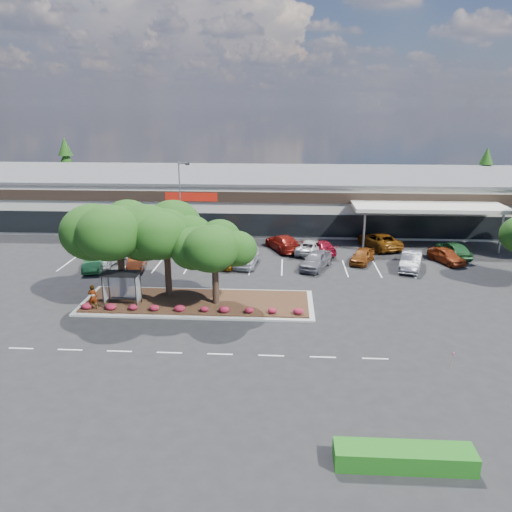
# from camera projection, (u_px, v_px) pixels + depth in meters

# --- Properties ---
(ground) EXTENTS (160.00, 160.00, 0.00)m
(ground) POSITION_uv_depth(u_px,v_px,m) (216.00, 326.00, 34.99)
(ground) COLOR black
(ground) RESTS_ON ground
(retail_store) EXTENTS (80.40, 25.20, 6.25)m
(retail_store) POSITION_uv_depth(u_px,v_px,m) (251.00, 196.00, 66.42)
(retail_store) COLOR beige
(retail_store) RESTS_ON ground
(landscape_island) EXTENTS (18.00, 6.00, 0.26)m
(landscape_island) POSITION_uv_depth(u_px,v_px,m) (197.00, 302.00, 38.89)
(landscape_island) COLOR #9A9995
(landscape_island) RESTS_ON ground
(lane_markings) EXTENTS (33.12, 20.06, 0.01)m
(lane_markings) POSITION_uv_depth(u_px,v_px,m) (230.00, 277.00, 44.95)
(lane_markings) COLOR silver
(lane_markings) RESTS_ON ground
(shrub_row) EXTENTS (17.00, 0.80, 0.50)m
(shrub_row) POSITION_uv_depth(u_px,v_px,m) (192.00, 308.00, 36.77)
(shrub_row) COLOR maroon
(shrub_row) RESTS_ON landscape_island
(bus_shelter) EXTENTS (2.75, 1.55, 2.59)m
(bus_shelter) POSITION_uv_depth(u_px,v_px,m) (122.00, 279.00, 37.56)
(bus_shelter) COLOR black
(bus_shelter) RESTS_ON landscape_island
(island_tree_west) EXTENTS (7.20, 7.20, 7.89)m
(island_tree_west) POSITION_uv_depth(u_px,v_px,m) (120.00, 249.00, 38.51)
(island_tree_west) COLOR #0D350B
(island_tree_west) RESTS_ON landscape_island
(island_tree_mid) EXTENTS (6.60, 6.60, 7.32)m
(island_tree_mid) POSITION_uv_depth(u_px,v_px,m) (167.00, 251.00, 39.06)
(island_tree_mid) COLOR #0D350B
(island_tree_mid) RESTS_ON landscape_island
(island_tree_east) EXTENTS (5.80, 5.80, 6.50)m
(island_tree_east) POSITION_uv_depth(u_px,v_px,m) (215.00, 263.00, 37.52)
(island_tree_east) COLOR #0D350B
(island_tree_east) RESTS_ON landscape_island
(hedge_south_east) EXTENTS (6.00, 1.30, 0.90)m
(hedge_south_east) POSITION_uv_depth(u_px,v_px,m) (404.00, 457.00, 21.41)
(hedge_south_east) COLOR #205214
(hedge_south_east) RESTS_ON ground
(conifer_north_west) EXTENTS (4.40, 4.40, 10.00)m
(conifer_north_west) POSITION_uv_depth(u_px,v_px,m) (67.00, 169.00, 79.13)
(conifer_north_west) COLOR #0D350B
(conifer_north_west) RESTS_ON ground
(conifer_north_east) EXTENTS (3.96, 3.96, 9.00)m
(conifer_north_east) POSITION_uv_depth(u_px,v_px,m) (484.00, 177.00, 73.71)
(conifer_north_east) COLOR #0D350B
(conifer_north_east) RESTS_ON ground
(person_waiting) EXTENTS (0.74, 0.53, 1.89)m
(person_waiting) POSITION_uv_depth(u_px,v_px,m) (93.00, 297.00, 37.05)
(person_waiting) COLOR #594C47
(person_waiting) RESTS_ON landscape_island
(light_pole) EXTENTS (1.43, 0.68, 9.00)m
(light_pole) POSITION_uv_depth(u_px,v_px,m) (182.00, 209.00, 54.48)
(light_pole) COLOR #9A9995
(light_pole) RESTS_ON ground
(survey_stake) EXTENTS (0.08, 0.14, 1.07)m
(survey_stake) POSITION_uv_depth(u_px,v_px,m) (453.00, 358.00, 29.21)
(survey_stake) COLOR #A67F56
(survey_stake) RESTS_ON ground
(car_0) EXTENTS (3.61, 5.72, 1.55)m
(car_0) POSITION_uv_depth(u_px,v_px,m) (110.00, 255.00, 48.90)
(car_0) COLOR silver
(car_0) RESTS_ON ground
(car_1) EXTENTS (2.34, 4.84, 1.53)m
(car_1) POSITION_uv_depth(u_px,v_px,m) (95.00, 261.00, 46.85)
(car_1) COLOR #1E5629
(car_1) RESTS_ON ground
(car_2) EXTENTS (2.02, 4.30, 1.36)m
(car_2) POSITION_uv_depth(u_px,v_px,m) (137.00, 261.00, 47.20)
(car_2) COLOR maroon
(car_2) RESTS_ON ground
(car_3) EXTENTS (2.61, 5.25, 1.72)m
(car_3) POSITION_uv_depth(u_px,v_px,m) (247.00, 256.00, 48.02)
(car_3) COLOR #B0B3BB
(car_3) RESTS_ON ground
(car_4) EXTENTS (3.08, 5.11, 1.63)m
(car_4) POSITION_uv_depth(u_px,v_px,m) (231.00, 257.00, 48.00)
(car_4) COLOR #6E410A
(car_4) RESTS_ON ground
(car_5) EXTENTS (3.67, 5.24, 1.66)m
(car_5) POSITION_uv_depth(u_px,v_px,m) (316.00, 260.00, 47.03)
(car_5) COLOR slate
(car_5) RESTS_ON ground
(car_6) EXTENTS (3.22, 4.47, 1.42)m
(car_6) POSITION_uv_depth(u_px,v_px,m) (362.00, 256.00, 48.76)
(car_6) COLOR brown
(car_6) RESTS_ON ground
(car_7) EXTENTS (3.28, 5.39, 1.68)m
(car_7) POSITION_uv_depth(u_px,v_px,m) (411.00, 260.00, 46.88)
(car_7) COLOR #56575E
(car_7) RESTS_ON ground
(car_8) EXTENTS (3.24, 4.59, 1.45)m
(car_8) POSITION_uv_depth(u_px,v_px,m) (446.00, 256.00, 48.76)
(car_8) COLOR maroon
(car_8) RESTS_ON ground
(car_9) EXTENTS (4.17, 5.94, 1.60)m
(car_9) POSITION_uv_depth(u_px,v_px,m) (162.00, 238.00, 54.72)
(car_9) COLOR #57585D
(car_9) RESTS_ON ground
(car_10) EXTENTS (1.85, 4.28, 1.44)m
(car_10) POSITION_uv_depth(u_px,v_px,m) (180.00, 238.00, 55.23)
(car_10) COLOR #58575E
(car_10) RESTS_ON ground
(car_11) EXTENTS (2.84, 5.57, 1.51)m
(car_11) POSITION_uv_depth(u_px,v_px,m) (198.00, 247.00, 51.73)
(car_11) COLOR #0F0F5E
(car_11) RESTS_ON ground
(car_12) EXTENTS (2.62, 5.42, 1.71)m
(car_12) POSITION_uv_depth(u_px,v_px,m) (225.00, 238.00, 54.47)
(car_12) COLOR brown
(car_12) RESTS_ON ground
(car_13) EXTENTS (3.85, 5.61, 1.43)m
(car_13) POSITION_uv_depth(u_px,v_px,m) (311.00, 247.00, 51.72)
(car_13) COLOR #BCBCBC
(car_13) RESTS_ON ground
(car_14) EXTENTS (4.41, 6.07, 1.63)m
(car_14) POSITION_uv_depth(u_px,v_px,m) (283.00, 243.00, 52.97)
(car_14) COLOR maroon
(car_14) RESTS_ON ground
(car_15) EXTENTS (3.25, 5.04, 1.36)m
(car_15) POSITION_uv_depth(u_px,v_px,m) (322.00, 247.00, 51.86)
(car_15) COLOR maroon
(car_15) RESTS_ON ground
(car_16) EXTENTS (4.65, 6.65, 1.69)m
(car_16) POSITION_uv_depth(u_px,v_px,m) (379.00, 240.00, 53.74)
(car_16) COLOR brown
(car_16) RESTS_ON ground
(car_17) EXTENTS (2.98, 5.20, 1.67)m
(car_17) POSITION_uv_depth(u_px,v_px,m) (453.00, 249.00, 50.39)
(car_17) COLOR #1D4F26
(car_17) RESTS_ON ground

